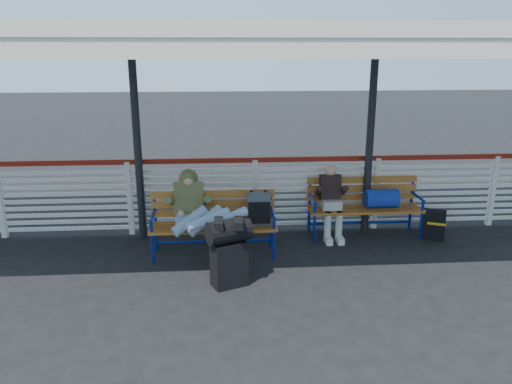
{
  "coord_description": "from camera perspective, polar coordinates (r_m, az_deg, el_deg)",
  "views": [
    {
      "loc": [
        -0.55,
        -5.83,
        2.9
      ],
      "look_at": [
        -0.05,
        1.0,
        0.93
      ],
      "focal_mm": 35.0,
      "sensor_mm": 36.0,
      "label": 1
    }
  ],
  "objects": [
    {
      "name": "traveler_man",
      "position": [
        6.83,
        -6.17,
        -2.58
      ],
      "size": [
        0.93,
        1.64,
        0.77
      ],
      "color": "#9CB8D3",
      "rests_on": "ground"
    },
    {
      "name": "bench_right",
      "position": [
        8.16,
        13.01,
        -0.89
      ],
      "size": [
        1.8,
        0.56,
        0.92
      ],
      "color": "#AF5E21",
      "rests_on": "ground"
    },
    {
      "name": "fence",
      "position": [
        8.07,
        -0.13,
        -0.04
      ],
      "size": [
        12.08,
        0.08,
        1.24
      ],
      "color": "silver",
      "rests_on": "ground"
    },
    {
      "name": "bench_left",
      "position": [
        7.19,
        -3.27,
        -2.63
      ],
      "size": [
        1.8,
        0.56,
        0.93
      ],
      "color": "#AF5E21",
      "rests_on": "ground"
    },
    {
      "name": "canopy",
      "position": [
        6.72,
        0.52,
        17.28
      ],
      "size": [
        12.6,
        3.6,
        3.16
      ],
      "color": "silver",
      "rests_on": "ground"
    },
    {
      "name": "ground",
      "position": [
        6.53,
        1.08,
        -10.27
      ],
      "size": [
        60.0,
        60.0,
        0.0
      ],
      "primitive_type": "plane",
      "color": "black",
      "rests_on": "ground"
    },
    {
      "name": "suitcase_side",
      "position": [
        8.34,
        19.66,
        -3.54
      ],
      "size": [
        0.38,
        0.33,
        0.47
      ],
      "rotation": [
        0.0,
        0.0,
        -0.44
      ],
      "color": "black",
      "rests_on": "ground"
    },
    {
      "name": "luggage_stack",
      "position": [
        6.27,
        -3.12,
        -6.64
      ],
      "size": [
        0.61,
        0.48,
        0.88
      ],
      "rotation": [
        0.0,
        0.0,
        0.41
      ],
      "color": "black",
      "rests_on": "ground"
    },
    {
      "name": "companion_person",
      "position": [
        7.94,
        8.61,
        -0.97
      ],
      "size": [
        0.32,
        0.66,
        1.15
      ],
      "color": "#BBB6A9",
      "rests_on": "ground"
    }
  ]
}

